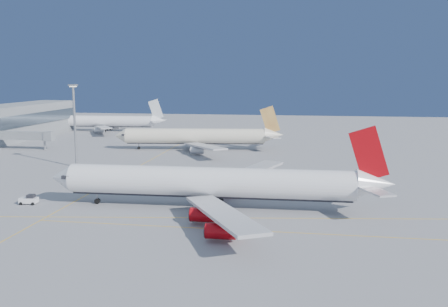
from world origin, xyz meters
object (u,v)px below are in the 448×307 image
(airliner_virgin, at_px, (216,183))
(airliner_third, at_px, (107,121))
(pushback_tug, at_px, (29,200))
(light_mast, at_px, (75,119))
(airliner_etihad, at_px, (199,136))

(airliner_virgin, xyz_separation_m, airliner_third, (-79.36, 135.84, -0.50))
(airliner_virgin, relative_size, airliner_third, 1.20)
(pushback_tug, bearing_deg, light_mast, 97.21)
(airliner_etihad, xyz_separation_m, pushback_tug, (-19.79, -84.14, -4.07))
(airliner_etihad, height_order, light_mast, light_mast)
(airliner_third, relative_size, pushback_tug, 15.44)
(pushback_tug, height_order, light_mast, light_mast)
(airliner_virgin, bearing_deg, pushback_tug, -176.76)
(airliner_third, bearing_deg, pushback_tug, -77.90)
(airliner_virgin, distance_m, pushback_tug, 41.06)
(airliner_third, xyz_separation_m, light_mast, (29.11, -95.65, 9.84))
(airliner_etihad, height_order, pushback_tug, airliner_etihad)
(pushback_tug, relative_size, light_mast, 0.16)
(airliner_third, bearing_deg, light_mast, -76.53)
(airliner_third, height_order, light_mast, light_mast)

